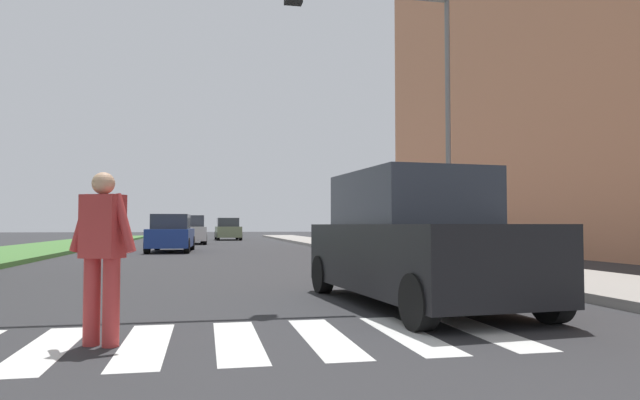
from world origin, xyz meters
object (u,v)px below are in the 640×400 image
sedan_distant (190,231)px  sedan_midblock (171,234)px  suv_crossing (414,241)px  street_lamp_right (445,102)px  pedestrian_performer (102,250)px  sedan_far_horizon (228,230)px

sedan_distant → sedan_midblock: bearing=-92.9°
suv_crossing → sedan_midblock: suv_crossing is taller
street_lamp_right → pedestrian_performer: 12.21m
pedestrian_performer → suv_crossing: size_ratio=0.36×
sedan_distant → suv_crossing: bearing=-82.1°
suv_crossing → sedan_midblock: 18.35m
street_lamp_right → suv_crossing: 8.48m
street_lamp_right → pedestrian_performer: street_lamp_right is taller
suv_crossing → sedan_far_horizon: 37.22m
sedan_midblock → sedan_far_horizon: size_ratio=1.01×
sedan_distant → sedan_far_horizon: bearing=73.4°
pedestrian_performer → sedan_far_horizon: (2.75, 39.31, -0.14)m
sedan_distant → sedan_far_horizon: size_ratio=1.07×
sedan_far_horizon → suv_crossing: bearing=-88.1°
pedestrian_performer → sedan_far_horizon: 39.40m
pedestrian_performer → sedan_distant: bearing=89.9°
suv_crossing → sedan_midblock: size_ratio=1.08×
suv_crossing → sedan_midblock: bearing=104.1°
pedestrian_performer → sedan_distant: size_ratio=0.36×
sedan_midblock → sedan_distant: (0.53, 10.43, 0.05)m
sedan_midblock → suv_crossing: bearing=-75.9°
street_lamp_right → suv_crossing: bearing=-117.3°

